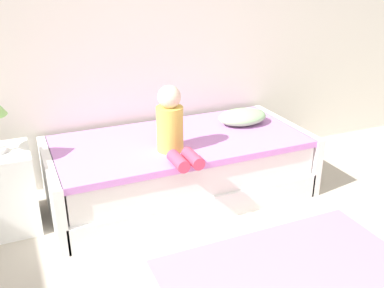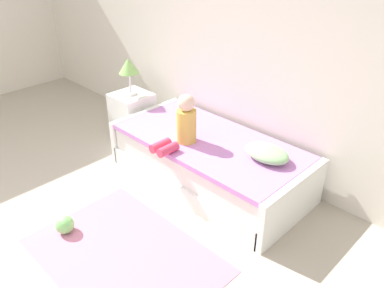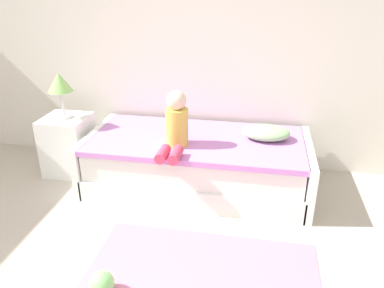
% 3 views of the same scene
% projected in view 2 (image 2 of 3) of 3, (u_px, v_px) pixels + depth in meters
% --- Properties ---
extents(ground_plane, '(9.20, 9.20, 0.00)m').
position_uv_depth(ground_plane, '(2.00, 251.00, 3.26)').
color(ground_plane, '#B2A899').
extents(wall_rear, '(7.20, 0.10, 2.90)m').
position_uv_depth(wall_rear, '(213.00, 27.00, 4.16)').
color(wall_rear, silver).
rests_on(wall_rear, ground).
extents(bed, '(2.11, 1.00, 0.50)m').
position_uv_depth(bed, '(209.00, 161.00, 4.05)').
color(bed, white).
rests_on(bed, ground).
extents(nightstand, '(0.44, 0.44, 0.60)m').
position_uv_depth(nightstand, '(133.00, 116.00, 4.88)').
color(nightstand, white).
rests_on(nightstand, ground).
extents(table_lamp, '(0.24, 0.24, 0.45)m').
position_uv_depth(table_lamp, '(129.00, 68.00, 4.57)').
color(table_lamp, silver).
rests_on(table_lamp, nightstand).
extents(child_figure, '(0.20, 0.51, 0.50)m').
position_uv_depth(child_figure, '(183.00, 124.00, 3.78)').
color(child_figure, gold).
rests_on(child_figure, bed).
extents(pillow, '(0.44, 0.30, 0.13)m').
position_uv_depth(pillow, '(267.00, 153.00, 3.57)').
color(pillow, '#99CC8C').
rests_on(pillow, bed).
extents(toy_ball, '(0.17, 0.17, 0.17)m').
position_uv_depth(toy_ball, '(65.00, 225.00, 3.43)').
color(toy_ball, '#7FD872').
rests_on(toy_ball, ground).
extents(area_rug, '(1.60, 1.10, 0.01)m').
position_uv_depth(area_rug, '(125.00, 255.00, 3.21)').
color(area_rug, pink).
rests_on(area_rug, ground).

